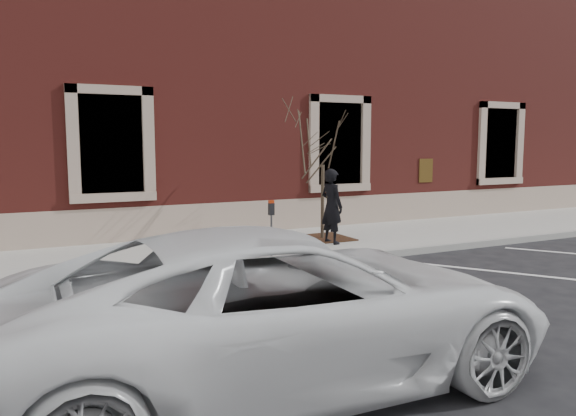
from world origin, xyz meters
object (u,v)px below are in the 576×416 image
sapling (323,144)px  parking_meter (271,219)px  man (332,206)px  white_truck (282,307)px

sapling → parking_meter: bearing=-141.1°
man → sapling: (0.12, 0.62, 1.39)m
sapling → white_truck: 7.91m
man → parking_meter: 2.27m
man → sapling: bearing=-23.2°
sapling → white_truck: bearing=-122.9°
man → white_truck: size_ratio=0.30×
parking_meter → white_truck: white_truck is taller
man → white_truck: 7.16m
parking_meter → sapling: bearing=33.8°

